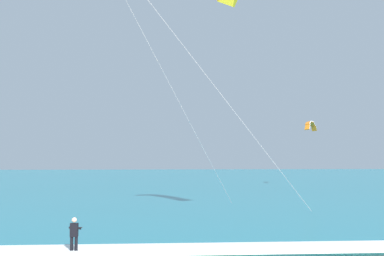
# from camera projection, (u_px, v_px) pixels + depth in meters

# --- Properties ---
(sea) EXTENTS (200.00, 120.00, 0.20)m
(sea) POSITION_uv_depth(u_px,v_px,m) (164.00, 181.00, 79.65)
(sea) COLOR teal
(sea) RESTS_ON ground
(surf_foam) EXTENTS (200.00, 2.62, 0.04)m
(surf_foam) POSITION_uv_depth(u_px,v_px,m) (172.00, 249.00, 20.90)
(surf_foam) COLOR white
(surf_foam) RESTS_ON sea
(surfboard) EXTENTS (0.54, 1.43, 0.09)m
(surfboard) POSITION_uv_depth(u_px,v_px,m) (74.00, 255.00, 20.48)
(surfboard) COLOR #239EC6
(surfboard) RESTS_ON ground
(kitesurfer) EXTENTS (0.55, 0.54, 1.69)m
(kitesurfer) POSITION_uv_depth(u_px,v_px,m) (74.00, 234.00, 20.56)
(kitesurfer) COLOR black
(kitesurfer) RESTS_ON ground
(kite_distant) EXTENTS (2.66, 3.42, 1.34)m
(kite_distant) POSITION_uv_depth(u_px,v_px,m) (310.00, 125.00, 64.27)
(kite_distant) COLOR orange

